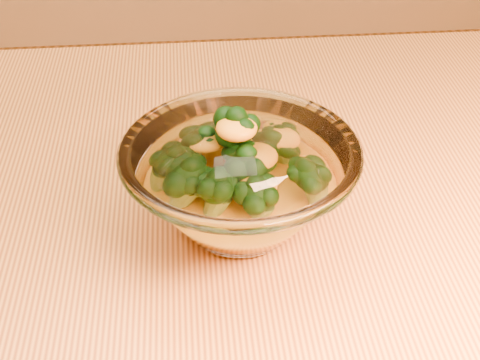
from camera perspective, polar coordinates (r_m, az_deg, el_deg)
name	(u,v)px	position (r m, az deg, el deg)	size (l,w,h in m)	color
table	(320,294)	(0.71, 6.86, -9.68)	(1.20, 0.80, 0.75)	gold
glass_bowl	(240,184)	(0.60, 0.00, -0.35)	(0.21, 0.21, 0.09)	white
cheese_sauce	(240,201)	(0.61, 0.00, -1.83)	(0.12, 0.12, 0.03)	orange
broccoli_heap	(234,165)	(0.60, -0.50, 1.25)	(0.14, 0.12, 0.08)	black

